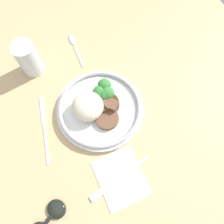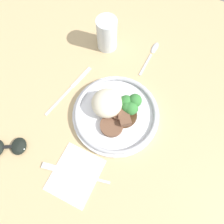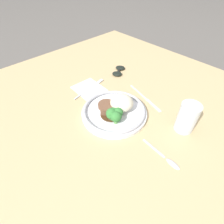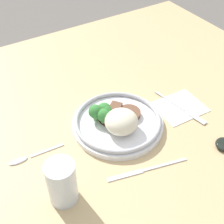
{
  "view_description": "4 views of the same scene",
  "coord_description": "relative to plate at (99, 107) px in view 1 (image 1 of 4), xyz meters",
  "views": [
    {
      "loc": [
        -0.2,
        0.04,
        0.63
      ],
      "look_at": [
        0.01,
        -0.06,
        0.06
      ],
      "focal_mm": 35.0,
      "sensor_mm": 36.0,
      "label": 1
    },
    {
      "loc": [
        -0.18,
        -0.11,
        0.64
      ],
      "look_at": [
        0.03,
        -0.02,
        0.08
      ],
      "focal_mm": 35.0,
      "sensor_mm": 36.0,
      "label": 2
    },
    {
      "loc": [
        0.39,
        -0.37,
        0.52
      ],
      "look_at": [
        0.05,
        -0.05,
        0.07
      ],
      "focal_mm": 28.0,
      "sensor_mm": 36.0,
      "label": 3
    },
    {
      "loc": [
        0.38,
        0.48,
        0.65
      ],
      "look_at": [
        0.05,
        -0.05,
        0.08
      ],
      "focal_mm": 50.0,
      "sensor_mm": 36.0,
      "label": 4
    }
  ],
  "objects": [
    {
      "name": "sunglasses",
      "position": [
        -0.21,
        0.23,
        -0.02
      ],
      "size": [
        0.09,
        0.12,
        0.02
      ],
      "rotation": [
        0.0,
        0.0,
        0.51
      ],
      "color": "black",
      "rests_on": "dining_table"
    },
    {
      "name": "ground_plane",
      "position": [
        -0.04,
        0.03,
        -0.06
      ],
      "size": [
        8.0,
        8.0,
        0.0
      ],
      "primitive_type": "plane",
      "color": "#5B5651"
    },
    {
      "name": "napkin",
      "position": [
        -0.2,
        0.03,
        -0.02
      ],
      "size": [
        0.14,
        0.12,
        0.0
      ],
      "color": "white",
      "rests_on": "dining_table"
    },
    {
      "name": "juice_glass",
      "position": [
        0.22,
        0.13,
        0.02
      ],
      "size": [
        0.07,
        0.07,
        0.11
      ],
      "color": "yellow",
      "rests_on": "dining_table"
    },
    {
      "name": "fork",
      "position": [
        -0.2,
        0.05,
        -0.02
      ],
      "size": [
        0.04,
        0.19,
        0.0
      ],
      "rotation": [
        0.0,
        0.0,
        1.74
      ],
      "color": "silver",
      "rests_on": "napkin"
    },
    {
      "name": "knife",
      "position": [
        0.02,
        0.16,
        -0.02
      ],
      "size": [
        0.2,
        0.06,
        0.0
      ],
      "rotation": [
        0.0,
        0.0,
        -0.24
      ],
      "color": "silver",
      "rests_on": "dining_table"
    },
    {
      "name": "dining_table",
      "position": [
        -0.04,
        0.03,
        -0.04
      ],
      "size": [
        1.25,
        1.24,
        0.04
      ],
      "color": "tan",
      "rests_on": "ground"
    },
    {
      "name": "plate",
      "position": [
        0.0,
        0.0,
        0.0
      ],
      "size": [
        0.25,
        0.25,
        0.08
      ],
      "color": "white",
      "rests_on": "dining_table"
    },
    {
      "name": "spoon",
      "position": [
        0.26,
        -0.02,
        -0.02
      ],
      "size": [
        0.15,
        0.02,
        0.01
      ],
      "rotation": [
        0.0,
        0.0,
        -0.06
      ],
      "color": "silver",
      "rests_on": "dining_table"
    }
  ]
}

